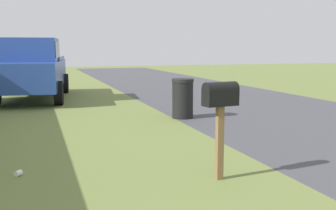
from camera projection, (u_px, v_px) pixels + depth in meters
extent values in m
cube|color=brown|center=(220.00, 143.00, 5.44)|extent=(0.09, 0.09, 1.01)
cube|color=black|center=(220.00, 98.00, 5.35)|extent=(0.27, 0.50, 0.22)
cylinder|color=black|center=(221.00, 89.00, 5.34)|extent=(0.27, 0.50, 0.20)
cube|color=red|center=(217.00, 92.00, 5.45)|extent=(0.02, 0.04, 0.18)
cube|color=#284793|center=(34.00, 74.00, 14.05)|extent=(5.56, 2.52, 0.90)
cube|color=#284793|center=(30.00, 50.00, 13.31)|extent=(2.02, 1.94, 0.76)
cube|color=black|center=(30.00, 50.00, 13.31)|extent=(1.97, 1.97, 0.53)
cube|color=#284793|center=(61.00, 58.00, 15.29)|extent=(2.78, 0.42, 0.12)
cube|color=#284793|center=(13.00, 58.00, 14.96)|extent=(2.78, 0.42, 0.12)
cylinder|color=black|center=(59.00, 93.00, 12.58)|extent=(0.79, 0.35, 0.76)
cylinder|color=black|center=(65.00, 83.00, 16.02)|extent=(0.79, 0.35, 0.76)
cylinder|color=black|center=(15.00, 84.00, 15.66)|extent=(0.79, 0.35, 0.76)
cylinder|color=black|center=(183.00, 100.00, 10.24)|extent=(0.53, 0.53, 0.92)
cylinder|color=black|center=(183.00, 80.00, 10.16)|extent=(0.56, 0.56, 0.08)
cylinder|color=white|center=(18.00, 173.00, 5.63)|extent=(0.13, 0.12, 0.08)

